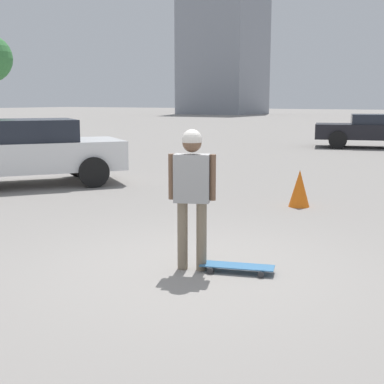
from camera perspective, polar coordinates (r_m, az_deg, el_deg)
ground_plane at (r=6.24m, az=-0.00°, el=-8.23°), size 220.00×220.00×0.00m
person at (r=6.00m, az=-0.00°, el=0.89°), size 0.34×0.50×1.61m
skateboard at (r=6.13m, az=4.83°, el=-7.93°), size 0.48×0.87×0.08m
car_parked_near at (r=12.81m, az=-17.06°, el=4.22°), size 4.53×4.00×1.50m
car_parked_far at (r=23.20m, az=19.00°, el=6.32°), size 3.20×5.08×1.37m
building_block_distant at (r=78.00m, az=3.39°, el=16.50°), size 9.78×10.03×22.18m
traffic_cone at (r=9.94m, az=11.39°, el=0.39°), size 0.38×0.38×0.68m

